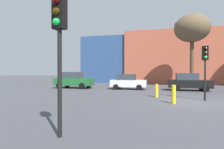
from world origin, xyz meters
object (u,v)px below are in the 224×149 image
(bare_tree_1, at_px, (192,29))
(bollard_yellow_0, at_px, (174,94))
(parked_car_0, at_px, (74,80))
(traffic_light_near_left, at_px, (59,34))
(bollard_yellow_2, at_px, (157,91))
(traffic_light_island, at_px, (205,60))
(parked_car_1, at_px, (128,82))
(parked_car_2, at_px, (189,82))

(bare_tree_1, relative_size, bollard_yellow_0, 8.53)
(parked_car_0, bearing_deg, bare_tree_1, 21.61)
(bare_tree_1, xyz_separation_m, bollard_yellow_0, (-3.32, -13.91, -6.85))
(traffic_light_near_left, bearing_deg, bollard_yellow_2, 170.75)
(parked_car_0, bearing_deg, traffic_light_island, -28.43)
(parked_car_0, relative_size, parked_car_1, 1.15)
(parked_car_1, height_order, parked_car_2, parked_car_2)
(traffic_light_near_left, height_order, bollard_yellow_0, traffic_light_near_left)
(traffic_light_island, relative_size, bollard_yellow_2, 3.65)
(traffic_light_near_left, bearing_deg, bare_tree_1, 167.80)
(parked_car_0, relative_size, bare_tree_1, 0.47)
(parked_car_2, relative_size, traffic_light_island, 1.15)
(parked_car_1, height_order, bollard_yellow_2, parked_car_1)
(traffic_light_near_left, relative_size, bare_tree_1, 0.42)
(bare_tree_1, distance_m, bollard_yellow_0, 15.85)
(parked_car_1, distance_m, traffic_light_island, 9.27)
(bollard_yellow_0, bearing_deg, parked_car_0, 141.15)
(traffic_light_near_left, relative_size, bollard_yellow_0, 3.59)
(parked_car_0, relative_size, bollard_yellow_0, 4.02)
(parked_car_0, relative_size, traffic_light_island, 1.24)
(parked_car_0, distance_m, parked_car_2, 12.59)
(bollard_yellow_0, height_order, bollard_yellow_2, bollard_yellow_0)
(parked_car_2, height_order, bollard_yellow_2, parked_car_2)
(parked_car_2, height_order, bare_tree_1, bare_tree_1)
(bare_tree_1, bearing_deg, bollard_yellow_2, -110.83)
(bollard_yellow_0, bearing_deg, traffic_light_island, 39.14)
(bollard_yellow_0, bearing_deg, parked_car_2, 75.98)
(bollard_yellow_2, bearing_deg, parked_car_1, 117.62)
(parked_car_2, bearing_deg, bollard_yellow_0, -104.02)
(parked_car_1, relative_size, bare_tree_1, 0.41)
(parked_car_0, xyz_separation_m, traffic_light_near_left, (6.95, -14.98, 1.92))
(bollard_yellow_2, bearing_deg, traffic_light_island, -17.34)
(parked_car_0, distance_m, bollard_yellow_2, 11.16)
(parked_car_1, bearing_deg, bollard_yellow_2, -62.38)
(bare_tree_1, relative_size, bollard_yellow_2, 9.61)
(parked_car_0, xyz_separation_m, bollard_yellow_0, (10.48, -8.44, -0.40))
(bare_tree_1, bearing_deg, parked_car_1, -143.37)
(parked_car_2, bearing_deg, traffic_light_near_left, -110.61)
(parked_car_0, distance_m, traffic_light_island, 14.33)
(bare_tree_1, bearing_deg, parked_car_0, -158.39)
(traffic_light_near_left, bearing_deg, bollard_yellow_0, 157.97)
(parked_car_2, relative_size, bollard_yellow_0, 3.72)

